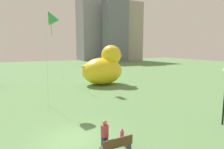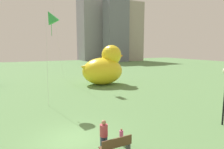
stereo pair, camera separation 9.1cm
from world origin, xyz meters
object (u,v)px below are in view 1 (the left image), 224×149
person_child (122,135)px  giant_inflatable_duck (104,68)px  person_adult (105,134)px  park_bench (117,145)px  kite_green (51,17)px

person_child → giant_inflatable_duck: (6.41, 16.83, 1.97)m
person_child → giant_inflatable_duck: 18.11m
person_adult → park_bench: bearing=-46.1°
giant_inflatable_duck → kite_green: size_ratio=0.78×
giant_inflatable_duck → kite_green: kite_green is taller
park_bench → person_adult: person_adult is taller
kite_green → giant_inflatable_duck: bearing=40.2°
park_bench → person_child: size_ratio=1.91×
person_adult → person_child: size_ratio=1.88×
person_child → giant_inflatable_duck: size_ratio=0.13×
park_bench → giant_inflatable_duck: 19.09m
park_bench → person_adult: size_ratio=1.02×
person_adult → kite_green: 12.36m
kite_green → person_child: bearing=-78.2°
park_bench → kite_green: 13.07m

